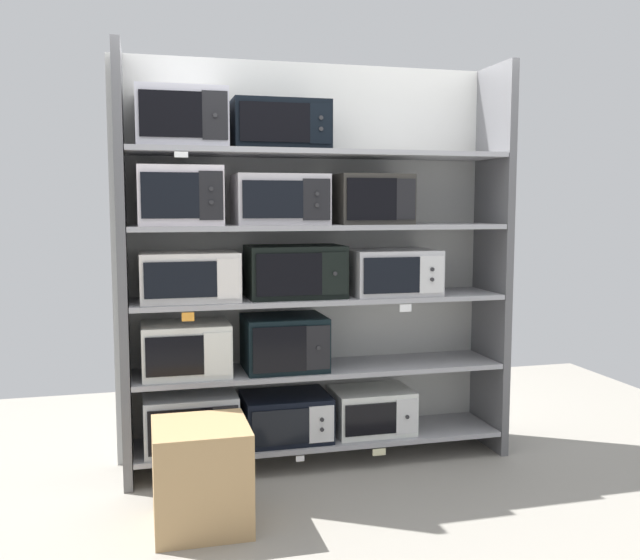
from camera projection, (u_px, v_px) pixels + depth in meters
name	position (u px, v px, depth m)	size (l,w,h in m)	color
ground	(371.00, 534.00, 3.44)	(6.26, 6.00, 0.02)	gray
back_panel	(310.00, 261.00, 4.51)	(2.46, 0.04, 2.47)	#B2B2AD
upright_left	(123.00, 268.00, 3.99)	(0.05, 0.45, 2.47)	#5B5B5E
upright_right	(493.00, 260.00, 4.56)	(0.05, 0.45, 2.47)	#5B5B5E
shelf_0	(320.00, 438.00, 4.39)	(2.26, 0.45, 0.03)	#99999E
microwave_0	(190.00, 420.00, 4.17)	(0.54, 0.43, 0.33)	#B1B6BA
microwave_1	(286.00, 417.00, 4.31)	(0.52, 0.42, 0.28)	black
microwave_2	(372.00, 410.00, 4.45)	(0.49, 0.37, 0.27)	silver
price_tag_0	(186.00, 470.00, 3.96)	(0.06, 0.00, 0.04)	beige
price_tag_1	(300.00, 459.00, 4.12)	(0.05, 0.00, 0.03)	white
price_tag_2	(379.00, 452.00, 4.25)	(0.08, 0.00, 0.04)	beige
shelf_1	(320.00, 369.00, 4.34)	(2.26, 0.45, 0.03)	#99999E
microwave_3	(186.00, 349.00, 4.12)	(0.51, 0.39, 0.31)	silver
microwave_4	(284.00, 343.00, 4.26)	(0.49, 0.42, 0.33)	black
shelf_2	(320.00, 299.00, 4.29)	(2.26, 0.45, 0.03)	#99999E
microwave_5	(189.00, 276.00, 4.08)	(0.56, 0.36, 0.28)	silver
microwave_6	(295.00, 271.00, 4.23)	(0.58, 0.37, 0.31)	black
microwave_7	(391.00, 272.00, 4.39)	(0.54, 0.44, 0.28)	#B7B5B8
price_tag_3	(188.00, 317.00, 3.88)	(0.07, 0.00, 0.05)	orange
price_tag_4	(406.00, 308.00, 4.19)	(0.07, 0.00, 0.04)	white
shelf_3	(320.00, 227.00, 4.25)	(2.26, 0.45, 0.03)	#99999E
microwave_8	(180.00, 196.00, 4.02)	(0.47, 0.42, 0.34)	silver
microwave_9	(280.00, 200.00, 4.17)	(0.54, 0.39, 0.30)	#BDB7BD
microwave_10	(372.00, 199.00, 4.31)	(0.45, 0.35, 0.30)	#33312C
shelf_4	(320.00, 154.00, 4.20)	(2.26, 0.45, 0.03)	#99999E
microwave_11	(181.00, 119.00, 3.98)	(0.50, 0.44, 0.33)	#B8B7C2
microwave_12	(280.00, 126.00, 4.12)	(0.56, 0.35, 0.28)	black
price_tag_5	(181.00, 154.00, 3.78)	(0.07, 0.00, 0.03)	white
shipping_carton	(201.00, 475.00, 3.48)	(0.47, 0.47, 0.52)	tan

